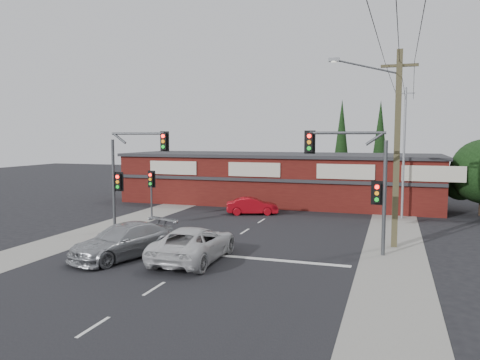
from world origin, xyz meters
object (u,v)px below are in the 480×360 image
(red_sedan, at_px, (252,206))
(utility_pole, at_px, (394,142))
(silver_suv, at_px, (124,241))
(shop_building, at_px, (279,178))
(white_suv, at_px, (194,244))

(red_sedan, relative_size, utility_pole, 0.37)
(silver_suv, xyz_separation_m, utility_pole, (11.95, 6.20, 4.61))
(red_sedan, height_order, shop_building, shop_building)
(silver_suv, height_order, red_sedan, silver_suv)
(red_sedan, xyz_separation_m, utility_pole, (9.73, -7.40, 4.78))
(white_suv, bearing_deg, silver_suv, 9.66)
(silver_suv, relative_size, utility_pole, 0.54)
(red_sedan, distance_m, utility_pole, 13.13)
(silver_suv, xyz_separation_m, red_sedan, (2.22, 13.60, -0.17))
(silver_suv, bearing_deg, red_sedan, 100.21)
(silver_suv, relative_size, shop_building, 0.20)
(white_suv, relative_size, utility_pole, 0.56)
(utility_pole, bearing_deg, shop_building, 123.76)
(white_suv, distance_m, utility_pole, 11.26)
(white_suv, distance_m, silver_suv, 3.39)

